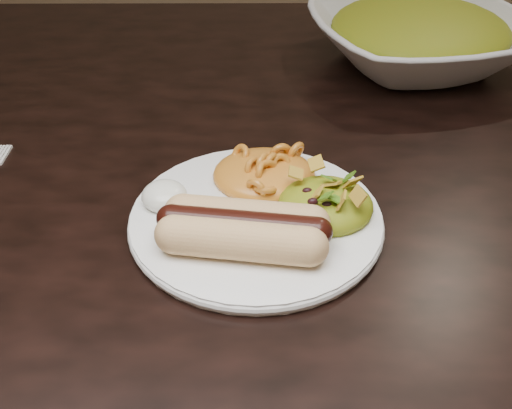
{
  "coord_description": "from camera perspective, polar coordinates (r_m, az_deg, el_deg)",
  "views": [
    {
      "loc": [
        0.09,
        -0.55,
        1.08
      ],
      "look_at": [
        0.09,
        -0.14,
        0.77
      ],
      "focal_mm": 42.0,
      "sensor_mm": 36.0,
      "label": 1
    }
  ],
  "objects": [
    {
      "name": "mac_and_cheese",
      "position": [
        0.55,
        0.79,
        4.1
      ],
      "size": [
        0.11,
        0.11,
        0.04
      ],
      "primitive_type": "ellipsoid",
      "rotation": [
        0.0,
        0.0,
        0.22
      ],
      "color": "orange",
      "rests_on": "plate"
    },
    {
      "name": "sour_cream",
      "position": [
        0.53,
        -8.77,
        1.19
      ],
      "size": [
        0.05,
        0.05,
        0.02
      ],
      "primitive_type": "ellipsoid",
      "rotation": [
        0.0,
        0.0,
        0.17
      ],
      "color": "white",
      "rests_on": "plate"
    },
    {
      "name": "serving_bowl",
      "position": [
        0.83,
        15.16,
        14.89
      ],
      "size": [
        0.33,
        0.33,
        0.07
      ],
      "primitive_type": "imported",
      "rotation": [
        0.0,
        0.0,
        0.24
      ],
      "color": "silver",
      "rests_on": "table"
    },
    {
      "name": "taco_salad",
      "position": [
        0.52,
        6.7,
        0.68
      ],
      "size": [
        0.08,
        0.08,
        0.04
      ],
      "rotation": [
        0.0,
        0.0,
        0.05
      ],
      "color": "#AF6D0C",
      "rests_on": "plate"
    },
    {
      "name": "table",
      "position": [
        0.7,
        -7.48,
        -0.59
      ],
      "size": [
        1.6,
        0.9,
        0.75
      ],
      "color": "black",
      "rests_on": "floor"
    },
    {
      "name": "plate",
      "position": [
        0.52,
        0.0,
        -1.38
      ],
      "size": [
        0.26,
        0.26,
        0.01
      ],
      "primitive_type": "cylinder",
      "rotation": [
        0.0,
        0.0,
        -0.24
      ],
      "color": "white",
      "rests_on": "table"
    },
    {
      "name": "bowl_filling",
      "position": [
        0.83,
        15.34,
        15.94
      ],
      "size": [
        0.25,
        0.25,
        0.06
      ],
      "primitive_type": "ellipsoid",
      "rotation": [
        0.0,
        0.0,
        0.1
      ],
      "color": "#AF6D0C",
      "rests_on": "serving_bowl"
    },
    {
      "name": "hotdog",
      "position": [
        0.48,
        -1.21,
        -2.27
      ],
      "size": [
        0.12,
        0.08,
        0.03
      ],
      "rotation": [
        0.0,
        0.0,
        -0.15
      ],
      "color": "#ECDC8F",
      "rests_on": "plate"
    }
  ]
}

